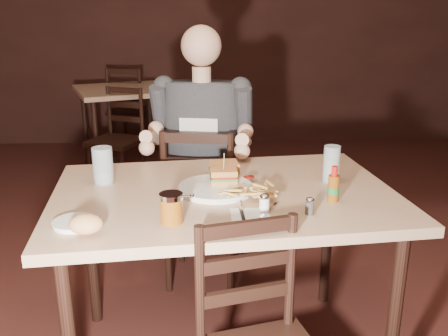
{
  "coord_description": "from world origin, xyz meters",
  "views": [
    {
      "loc": [
        -0.03,
        -2.06,
        1.45
      ],
      "look_at": [
        0.05,
        -0.17,
        0.85
      ],
      "focal_mm": 40.0,
      "sensor_mm": 36.0,
      "label": 1
    }
  ],
  "objects_px": {
    "glass_left": "(103,166)",
    "hot_sauce": "(334,184)",
    "syrup_dispenser": "(171,208)",
    "glass_right": "(331,164)",
    "side_plate": "(75,224)",
    "bg_chair_near": "(115,141)",
    "main_table": "(225,208)",
    "dinner_plate": "(216,189)",
    "bg_table": "(123,98)",
    "diner": "(201,120)",
    "chair_far": "(204,204)",
    "bg_chair_far": "(133,111)"
  },
  "relations": [
    {
      "from": "glass_left",
      "to": "syrup_dispenser",
      "type": "distance_m",
      "value": 0.51
    },
    {
      "from": "bg_chair_near",
      "to": "syrup_dispenser",
      "type": "bearing_deg",
      "value": -52.45
    },
    {
      "from": "glass_right",
      "to": "side_plate",
      "type": "distance_m",
      "value": 1.04
    },
    {
      "from": "glass_right",
      "to": "side_plate",
      "type": "relative_size",
      "value": 1.06
    },
    {
      "from": "side_plate",
      "to": "dinner_plate",
      "type": "bearing_deg",
      "value": 32.58
    },
    {
      "from": "glass_right",
      "to": "side_plate",
      "type": "bearing_deg",
      "value": -157.35
    },
    {
      "from": "bg_table",
      "to": "glass_right",
      "type": "bearing_deg",
      "value": -64.5
    },
    {
      "from": "hot_sauce",
      "to": "syrup_dispenser",
      "type": "height_order",
      "value": "hot_sauce"
    },
    {
      "from": "syrup_dispenser",
      "to": "bg_table",
      "type": "bearing_deg",
      "value": 95.32
    },
    {
      "from": "main_table",
      "to": "bg_table",
      "type": "height_order",
      "value": "same"
    },
    {
      "from": "bg_chair_near",
      "to": "diner",
      "type": "xyz_separation_m",
      "value": [
        0.71,
        -1.54,
        0.5
      ]
    },
    {
      "from": "dinner_plate",
      "to": "hot_sauce",
      "type": "bearing_deg",
      "value": -15.65
    },
    {
      "from": "chair_far",
      "to": "hot_sauce",
      "type": "relative_size",
      "value": 6.57
    },
    {
      "from": "side_plate",
      "to": "chair_far",
      "type": "bearing_deg",
      "value": 66.6
    },
    {
      "from": "dinner_plate",
      "to": "glass_left",
      "type": "height_order",
      "value": "glass_left"
    },
    {
      "from": "glass_left",
      "to": "syrup_dispenser",
      "type": "height_order",
      "value": "glass_left"
    },
    {
      "from": "bg_chair_far",
      "to": "main_table",
      "type": "bearing_deg",
      "value": 119.26
    },
    {
      "from": "bg_table",
      "to": "diner",
      "type": "height_order",
      "value": "diner"
    },
    {
      "from": "dinner_plate",
      "to": "bg_chair_far",
      "type": "bearing_deg",
      "value": 103.33
    },
    {
      "from": "main_table",
      "to": "dinner_plate",
      "type": "relative_size",
      "value": 4.93
    },
    {
      "from": "glass_right",
      "to": "syrup_dispenser",
      "type": "bearing_deg",
      "value": -148.52
    },
    {
      "from": "bg_chair_near",
      "to": "glass_left",
      "type": "distance_m",
      "value": 2.12
    },
    {
      "from": "glass_left",
      "to": "diner",
      "type": "bearing_deg",
      "value": 52.27
    },
    {
      "from": "bg_table",
      "to": "hot_sauce",
      "type": "distance_m",
      "value": 3.09
    },
    {
      "from": "bg_table",
      "to": "diner",
      "type": "bearing_deg",
      "value": -71.08
    },
    {
      "from": "bg_chair_far",
      "to": "bg_chair_near",
      "type": "height_order",
      "value": "bg_chair_far"
    },
    {
      "from": "bg_chair_far",
      "to": "dinner_plate",
      "type": "relative_size",
      "value": 3.13
    },
    {
      "from": "glass_left",
      "to": "bg_chair_near",
      "type": "bearing_deg",
      "value": 98.75
    },
    {
      "from": "dinner_plate",
      "to": "syrup_dispenser",
      "type": "height_order",
      "value": "syrup_dispenser"
    },
    {
      "from": "syrup_dispenser",
      "to": "side_plate",
      "type": "height_order",
      "value": "syrup_dispenser"
    },
    {
      "from": "bg_chair_near",
      "to": "syrup_dispenser",
      "type": "height_order",
      "value": "syrup_dispenser"
    },
    {
      "from": "bg_chair_near",
      "to": "syrup_dispenser",
      "type": "distance_m",
      "value": 2.57
    },
    {
      "from": "hot_sauce",
      "to": "syrup_dispenser",
      "type": "xyz_separation_m",
      "value": [
        -0.59,
        -0.17,
        -0.02
      ]
    },
    {
      "from": "hot_sauce",
      "to": "side_plate",
      "type": "height_order",
      "value": "hot_sauce"
    },
    {
      "from": "dinner_plate",
      "to": "bg_table",
      "type": "bearing_deg",
      "value": 105.9
    },
    {
      "from": "glass_right",
      "to": "hot_sauce",
      "type": "relative_size",
      "value": 1.13
    },
    {
      "from": "bg_chair_near",
      "to": "main_table",
      "type": "bearing_deg",
      "value": -46.11
    },
    {
      "from": "dinner_plate",
      "to": "syrup_dispenser",
      "type": "distance_m",
      "value": 0.34
    },
    {
      "from": "syrup_dispenser",
      "to": "main_table",
      "type": "bearing_deg",
      "value": 50.77
    },
    {
      "from": "bg_chair_near",
      "to": "syrup_dispenser",
      "type": "relative_size",
      "value": 8.07
    },
    {
      "from": "main_table",
      "to": "chair_far",
      "type": "bearing_deg",
      "value": 97.1
    },
    {
      "from": "main_table",
      "to": "chair_far",
      "type": "distance_m",
      "value": 0.73
    },
    {
      "from": "diner",
      "to": "hot_sauce",
      "type": "bearing_deg",
      "value": -47.18
    },
    {
      "from": "glass_left",
      "to": "hot_sauce",
      "type": "height_order",
      "value": "glass_left"
    },
    {
      "from": "bg_chair_far",
      "to": "bg_table",
      "type": "bearing_deg",
      "value": 105.38
    },
    {
      "from": "glass_left",
      "to": "syrup_dispenser",
      "type": "relative_size",
      "value": 1.47
    },
    {
      "from": "chair_far",
      "to": "diner",
      "type": "relative_size",
      "value": 0.96
    },
    {
      "from": "diner",
      "to": "glass_right",
      "type": "distance_m",
      "value": 0.76
    },
    {
      "from": "diner",
      "to": "glass_left",
      "type": "relative_size",
      "value": 6.08
    },
    {
      "from": "bg_chair_near",
      "to": "hot_sauce",
      "type": "height_order",
      "value": "hot_sauce"
    }
  ]
}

